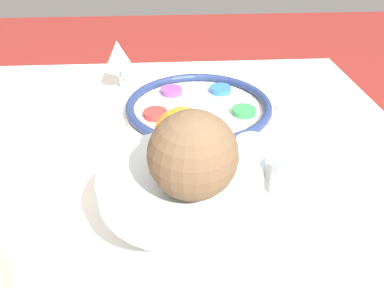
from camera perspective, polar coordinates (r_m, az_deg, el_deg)
The scene contains 10 objects.
seder_plate at distance 0.89m, azimuth 1.03°, elevation 5.72°, with size 0.34×0.34×0.03m.
wine_glass at distance 0.99m, azimuth -11.19°, elevation 13.09°, with size 0.07×0.07×0.13m.
fruit_stand at distance 0.51m, azimuth -1.81°, elevation -6.58°, with size 0.22×0.22×0.13m.
orange_fruit at distance 0.49m, azimuth -1.35°, elevation 1.02°, with size 0.08×0.08×0.08m.
coconut at distance 0.43m, azimuth 0.13°, elevation -1.70°, with size 0.11×0.11×0.11m.
napkin_roll at distance 0.73m, azimuth -21.48°, elevation -2.95°, with size 0.15×0.10×0.04m.
cup_near at distance 0.69m, azimuth 8.95°, elevation -1.68°, with size 0.06×0.06×0.07m.
cup_mid at distance 0.66m, azimuth 14.48°, elevation -4.68°, with size 0.06×0.06×0.07m.
fork_left at distance 0.95m, azimuth 17.72°, elevation 5.25°, with size 0.03×0.17×0.01m.
fork_right at distance 0.93m, azimuth 18.30°, elevation 4.36°, with size 0.02×0.17×0.01m.
Camera 1 is at (0.55, 0.01, 1.16)m, focal length 35.00 mm.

